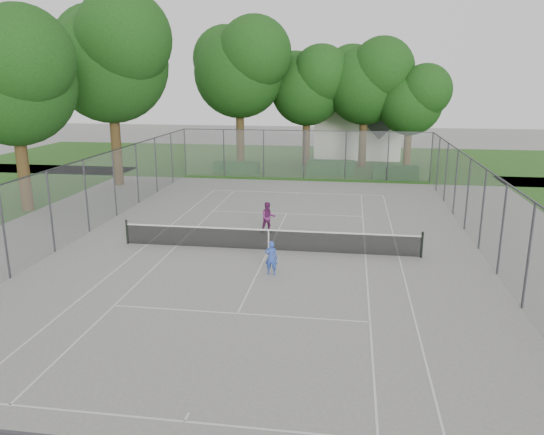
# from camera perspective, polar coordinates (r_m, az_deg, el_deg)

# --- Properties ---
(ground) EXTENTS (120.00, 120.00, 0.00)m
(ground) POSITION_cam_1_polar(r_m,az_deg,el_deg) (22.86, -0.37, -3.54)
(ground) COLOR slate
(ground) RESTS_ON ground
(grass_far) EXTENTS (60.00, 20.00, 0.00)m
(grass_far) POSITION_cam_1_polar(r_m,az_deg,el_deg) (48.10, 4.40, 6.17)
(grass_far) COLOR #214B15
(grass_far) RESTS_ON ground
(court_markings) EXTENTS (11.03, 23.83, 0.01)m
(court_markings) POSITION_cam_1_polar(r_m,az_deg,el_deg) (22.86, -0.37, -3.53)
(court_markings) COLOR silver
(court_markings) RESTS_ON ground
(tennis_net) EXTENTS (12.87, 0.10, 1.10)m
(tennis_net) POSITION_cam_1_polar(r_m,az_deg,el_deg) (22.70, -0.37, -2.32)
(tennis_net) COLOR black
(tennis_net) RESTS_ON ground
(perimeter_fence) EXTENTS (18.08, 34.08, 3.52)m
(perimeter_fence) POSITION_cam_1_polar(r_m,az_deg,el_deg) (22.35, -0.38, 0.86)
(perimeter_fence) COLOR #38383D
(perimeter_fence) RESTS_ON ground
(tree_far_left) EXTENTS (8.28, 7.56, 11.91)m
(tree_far_left) POSITION_cam_1_polar(r_m,az_deg,el_deg) (43.89, -3.44, 16.08)
(tree_far_left) COLOR #3E2C16
(tree_far_left) RESTS_ON ground
(tree_far_midleft) EXTENTS (6.84, 6.24, 9.83)m
(tree_far_midleft) POSITION_cam_1_polar(r_m,az_deg,el_deg) (44.89, 3.90, 14.22)
(tree_far_midleft) COLOR #3E2C16
(tree_far_midleft) RESTS_ON ground
(tree_far_midright) EXTENTS (7.20, 6.57, 10.34)m
(tree_far_midright) POSITION_cam_1_polar(r_m,az_deg,el_deg) (44.50, 10.14, 14.48)
(tree_far_midright) COLOR #3E2C16
(tree_far_midright) RESTS_ON ground
(tree_far_right) EXTENTS (5.76, 5.26, 8.29)m
(tree_far_right) POSITION_cam_1_polar(r_m,az_deg,el_deg) (43.65, 14.79, 12.36)
(tree_far_right) COLOR #3E2C16
(tree_far_right) RESTS_ON ground
(tree_side_back) EXTENTS (8.77, 8.01, 12.61)m
(tree_side_back) POSITION_cam_1_polar(r_m,az_deg,el_deg) (37.69, -16.99, 16.43)
(tree_side_back) COLOR #3E2C16
(tree_side_back) RESTS_ON ground
(tree_side_front) EXTENTS (7.51, 6.86, 10.80)m
(tree_side_front) POSITION_cam_1_polar(r_m,az_deg,el_deg) (31.81, -26.14, 13.76)
(tree_side_front) COLOR #3E2C16
(tree_side_front) RESTS_ON ground
(hedge_left) EXTENTS (3.50, 1.05, 0.87)m
(hedge_left) POSITION_cam_1_polar(r_m,az_deg,el_deg) (41.42, -3.83, 5.39)
(hedge_left) COLOR #144115
(hedge_left) RESTS_ON ground
(hedge_mid) EXTENTS (3.52, 1.01, 1.11)m
(hedge_mid) POSITION_cam_1_polar(r_m,az_deg,el_deg) (40.79, 6.35, 5.35)
(hedge_mid) COLOR #144115
(hedge_mid) RESTS_ON ground
(hedge_right) EXTENTS (3.24, 1.19, 0.97)m
(hedge_right) POSITION_cam_1_polar(r_m,az_deg,el_deg) (39.87, 13.13, 4.74)
(hedge_right) COLOR #144115
(hedge_right) RESTS_ON ground
(house) EXTENTS (7.62, 5.91, 9.49)m
(house) POSITION_cam_1_polar(r_m,az_deg,el_deg) (50.49, 9.22, 10.80)
(house) COLOR white
(house) RESTS_ON ground
(girl_player) EXTENTS (0.49, 0.33, 1.31)m
(girl_player) POSITION_cam_1_polar(r_m,az_deg,el_deg) (19.94, -0.08, -4.35)
(girl_player) COLOR #2E4BAD
(girl_player) RESTS_ON ground
(woman_player) EXTENTS (0.88, 0.80, 1.49)m
(woman_player) POSITION_cam_1_polar(r_m,az_deg,el_deg) (25.22, -0.41, -0.01)
(woman_player) COLOR #6A235D
(woman_player) RESTS_ON ground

